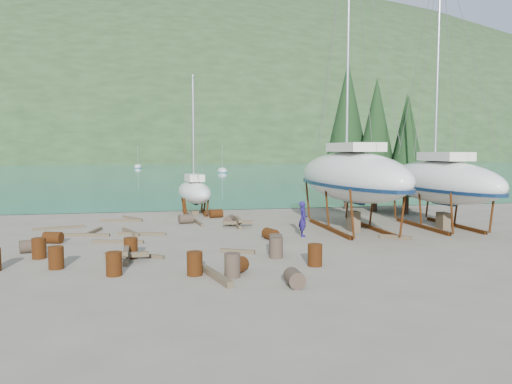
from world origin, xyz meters
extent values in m
plane|color=#696353|center=(0.00, 0.00, 0.00)|extent=(600.00, 600.00, 0.00)
plane|color=teal|center=(0.00, 315.00, 0.01)|extent=(700.00, 700.00, 0.00)
ellipsoid|color=#23341A|center=(0.00, 320.00, 0.00)|extent=(800.00, 360.00, 110.00)
cube|color=beige|center=(-60.00, 190.00, 2.00)|extent=(6.00, 5.00, 4.00)
cube|color=#A54C2D|center=(-60.00, 190.00, 4.80)|extent=(6.60, 5.60, 1.60)
cube|color=beige|center=(-20.00, 190.00, 2.00)|extent=(6.00, 5.00, 4.00)
cube|color=#A54C2D|center=(-20.00, 190.00, 4.80)|extent=(6.60, 5.60, 1.60)
cube|color=beige|center=(30.00, 190.00, 2.00)|extent=(6.00, 5.00, 4.00)
cube|color=#A54C2D|center=(30.00, 190.00, 4.80)|extent=(6.60, 5.60, 1.60)
cylinder|color=black|center=(12.50, 12.00, 0.80)|extent=(0.36, 0.36, 1.60)
cone|color=black|center=(12.50, 12.00, 5.80)|extent=(3.60, 3.60, 8.40)
cylinder|color=black|center=(14.00, 10.00, 0.68)|extent=(0.36, 0.36, 1.36)
cone|color=black|center=(14.00, 10.00, 4.93)|extent=(3.06, 3.06, 7.14)
cylinder|color=black|center=(11.00, 14.00, 0.92)|extent=(0.36, 0.36, 1.84)
cone|color=black|center=(11.00, 14.00, 6.67)|extent=(4.14, 4.14, 9.66)
cylinder|color=black|center=(15.50, 13.00, 0.72)|extent=(0.36, 0.36, 1.44)
cone|color=black|center=(15.50, 13.00, 5.22)|extent=(3.24, 3.24, 7.56)
ellipsoid|color=silver|center=(10.00, 80.00, 0.38)|extent=(2.00, 5.00, 1.40)
cylinder|color=silver|center=(10.00, 80.00, 3.23)|extent=(0.08, 0.08, 5.00)
ellipsoid|color=silver|center=(-8.00, 110.00, 0.38)|extent=(2.00, 5.00, 1.40)
cylinder|color=silver|center=(-8.00, 110.00, 3.23)|extent=(0.08, 0.08, 5.00)
ellipsoid|color=silver|center=(7.30, 4.18, 3.08)|extent=(4.24, 12.49, 2.87)
cube|color=#0B1D38|center=(7.30, 3.57, 2.09)|extent=(0.37, 2.23, 1.00)
cube|color=silver|center=(7.30, 3.57, 4.77)|extent=(2.17, 3.80, 0.50)
cylinder|color=silver|center=(7.30, 4.80, 12.01)|extent=(0.14, 0.14, 14.79)
cube|color=#5B2E0F|center=(6.04, 4.18, 0.10)|extent=(0.18, 6.78, 0.20)
cube|color=#5B2E0F|center=(8.56, 4.18, 0.10)|extent=(0.18, 6.78, 0.20)
cube|color=brown|center=(7.30, 3.57, 0.57)|extent=(0.50, 0.80, 1.14)
ellipsoid|color=silver|center=(12.80, 3.89, 2.73)|extent=(3.66, 10.85, 2.53)
cube|color=#0B1D38|center=(12.80, 3.35, 1.91)|extent=(0.35, 1.94, 1.00)
cube|color=silver|center=(12.80, 3.35, 4.24)|extent=(1.88, 3.30, 0.50)
cylinder|color=silver|center=(12.80, 4.42, 10.52)|extent=(0.14, 0.14, 12.85)
cube|color=#5B2E0F|center=(11.71, 3.89, 0.10)|extent=(0.18, 5.89, 0.20)
cube|color=#5B2E0F|center=(13.89, 3.89, 0.10)|extent=(0.18, 5.89, 0.20)
cube|color=brown|center=(12.80, 3.35, 0.48)|extent=(0.50, 0.80, 0.96)
ellipsoid|color=silver|center=(-0.99, 13.00, 1.60)|extent=(2.85, 6.44, 1.60)
cube|color=#0B1D38|center=(-0.99, 12.69, 1.25)|extent=(0.41, 1.14, 1.00)
cube|color=silver|center=(-0.99, 12.69, 2.65)|extent=(1.34, 2.00, 0.50)
cylinder|color=silver|center=(-0.99, 13.31, 6.23)|extent=(0.14, 0.14, 7.46)
cube|color=#5B2E0F|center=(-1.67, 13.00, 0.10)|extent=(0.18, 3.42, 0.20)
cube|color=#5B2E0F|center=(-0.31, 13.00, 0.10)|extent=(0.18, 3.42, 0.20)
cube|color=brown|center=(-0.99, 12.69, 0.15)|extent=(0.50, 0.80, 0.30)
imported|color=#1D1356|center=(3.95, 2.44, 0.95)|extent=(0.57, 0.76, 1.89)
cylinder|color=#2D2823|center=(0.81, -6.96, 0.29)|extent=(0.60, 0.89, 0.58)
cylinder|color=#5B2E0F|center=(-8.75, 2.99, 0.29)|extent=(1.02, 0.84, 0.58)
cylinder|color=#5B2E0F|center=(-2.37, -4.75, 0.44)|extent=(0.58, 0.58, 0.88)
cylinder|color=#5B2E0F|center=(0.29, 10.82, 0.29)|extent=(0.99, 0.77, 0.58)
cylinder|color=#2D2823|center=(1.28, -2.45, 0.44)|extent=(0.58, 0.58, 0.88)
cylinder|color=#5B2E0F|center=(2.04, 1.86, 0.29)|extent=(0.82, 1.02, 0.58)
cylinder|color=#5B2E0F|center=(2.44, -4.21, 0.44)|extent=(0.58, 0.58, 0.88)
cylinder|color=#5B2E0F|center=(-8.63, -0.56, 0.44)|extent=(0.58, 0.58, 0.88)
cylinder|color=#2D2823|center=(-1.88, 8.47, 0.29)|extent=(0.99, 0.76, 0.58)
cylinder|color=#5B2E0F|center=(-5.28, -4.22, 0.44)|extent=(0.58, 0.58, 0.88)
cylinder|color=#2D2823|center=(0.74, 7.44, 0.29)|extent=(0.91, 1.05, 0.58)
cylinder|color=#5B2E0F|center=(-0.80, -4.81, 0.29)|extent=(0.98, 1.05, 0.58)
cylinder|color=#5B2E0F|center=(-7.56, -2.68, 0.44)|extent=(0.58, 0.58, 0.88)
cylinder|color=#5B2E0F|center=(-4.81, -1.25, 0.44)|extent=(0.58, 0.58, 0.88)
cylinder|color=#2D2823|center=(-9.30, 0.85, 0.29)|extent=(1.02, 0.84, 0.58)
cylinder|color=#2D2823|center=(-1.06, -5.30, 0.44)|extent=(0.58, 0.58, 0.88)
cylinder|color=#2D2823|center=(1.45, -1.64, 0.44)|extent=(0.58, 0.58, 0.88)
cube|color=brown|center=(-5.28, 11.19, 0.07)|extent=(1.40, 1.96, 0.14)
cube|color=brown|center=(8.48, 0.79, 0.10)|extent=(1.34, 1.19, 0.19)
cube|color=brown|center=(-4.47, -0.99, 0.07)|extent=(2.13, 1.60, 0.15)
cube|color=brown|center=(-7.12, 5.92, 0.09)|extent=(0.66, 2.06, 0.17)
cube|color=brown|center=(-0.19, -1.15, 0.09)|extent=(1.52, 0.90, 0.17)
cube|color=brown|center=(-5.15, 5.22, 0.09)|extent=(0.99, 2.21, 0.19)
cube|color=brown|center=(-5.93, 10.16, 0.08)|extent=(2.66, 0.91, 0.15)
cube|color=brown|center=(-1.15, 8.28, 0.08)|extent=(0.46, 2.83, 0.16)
cube|color=brown|center=(-4.49, 4.57, 0.08)|extent=(2.58, 0.86, 0.15)
cube|color=brown|center=(-5.60, 2.37, 0.08)|extent=(2.50, 0.76, 0.17)
cube|color=brown|center=(-9.30, 7.70, 0.07)|extent=(2.81, 0.96, 0.15)
cube|color=brown|center=(-1.66, -5.46, 0.11)|extent=(0.85, 2.67, 0.23)
cube|color=brown|center=(-7.51, 4.79, 0.08)|extent=(2.68, 0.78, 0.16)
cube|color=brown|center=(-4.95, -1.99, 0.10)|extent=(0.20, 1.80, 0.20)
cube|color=brown|center=(-4.95, -1.99, 0.30)|extent=(1.80, 0.20, 0.20)
cube|color=brown|center=(-4.95, -1.99, 0.50)|extent=(0.20, 1.80, 0.20)
cube|color=brown|center=(1.06, 6.24, 0.10)|extent=(0.20, 1.80, 0.20)
cube|color=brown|center=(1.06, 6.24, 0.30)|extent=(1.80, 0.20, 0.20)
cube|color=brown|center=(1.06, 6.24, 0.50)|extent=(0.20, 1.80, 0.20)
camera|label=1|loc=(-3.75, -22.88, 4.58)|focal=35.00mm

